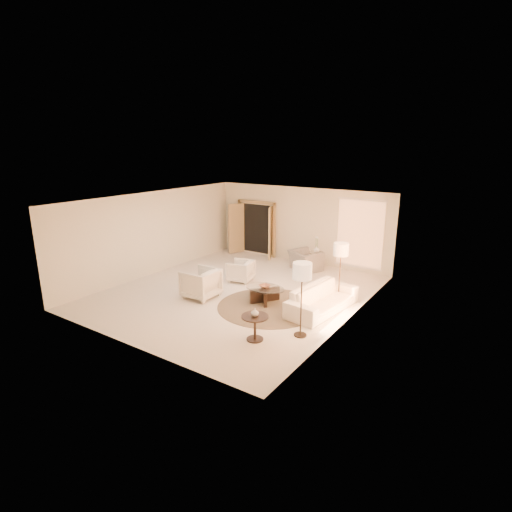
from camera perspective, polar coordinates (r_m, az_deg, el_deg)
The scene contains 18 objects.
room at distance 11.69m, azimuth -2.72°, elevation 1.26°, with size 7.04×8.04×2.83m.
windows_right at distance 10.21m, azimuth 13.44°, elevation -1.59°, with size 0.10×6.40×2.40m, color #FFA566, non-canonical shape.
window_back_corner at distance 14.10m, azimuth 14.61°, elevation 3.06°, with size 1.70×0.10×2.40m, color #FFA566, non-canonical shape.
curtains_right at distance 11.06m, azimuth 14.83°, elevation -0.63°, with size 0.06×5.20×2.60m, color tan, non-canonical shape.
french_doors at distance 15.87m, azimuth -0.06°, elevation 3.90°, with size 1.95×0.66×2.16m.
area_rug at distance 11.06m, azimuth 1.90°, elevation -7.21°, with size 2.85×2.85×0.01m, color #3B2F21.
sofa at distance 10.83m, azimuth 9.49°, elevation -6.01°, with size 2.34×0.92×0.68m, color white.
armchair_left at distance 12.94m, azimuth -2.24°, elevation -1.99°, with size 0.74×0.69×0.76m, color white.
armchair_right at distance 11.67m, azimuth -7.91°, elevation -3.66°, with size 0.91×0.85×0.94m, color white.
accent_chair at distance 14.20m, azimuth 7.11°, elevation -0.16°, with size 1.05×0.68×0.92m, color gray.
coffee_table at distance 11.27m, azimuth 1.27°, elevation -5.29°, with size 1.19×1.19×0.43m.
end_table at distance 9.13m, azimuth -0.16°, elevation -9.62°, with size 0.62×0.62×0.59m.
side_table at distance 14.32m, azimuth 8.59°, elevation -0.44°, with size 0.53×0.53×0.62m.
floor_lamp_near at distance 11.22m, azimuth 12.05°, elevation 0.56°, with size 0.41×0.41×1.70m.
floor_lamp_far at distance 8.97m, azimuth 6.61°, elevation -2.61°, with size 0.43×0.43×1.77m.
bowl at distance 11.20m, azimuth 1.28°, elevation -4.34°, with size 0.31×0.31×0.08m, color brown.
end_vase at distance 9.02m, azimuth -0.16°, elevation -8.04°, with size 0.18×0.18×0.19m, color silver.
side_vase at distance 14.23m, azimuth 8.64°, elevation 0.93°, with size 0.21×0.21×0.22m, color silver.
Camera 1 is at (6.74, -9.10, 4.30)m, focal length 28.00 mm.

